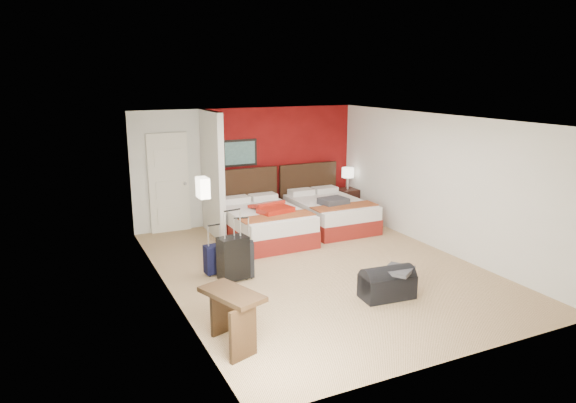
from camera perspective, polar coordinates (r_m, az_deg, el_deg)
ground at (r=8.92m, az=3.32°, el=-7.23°), size 6.50×6.50×0.00m
room_walls at (r=9.31m, az=-8.43°, el=1.59°), size 5.02×6.52×2.50m
red_accent_panel at (r=11.72m, az=-0.96°, el=4.19°), size 3.50×0.04×2.50m
partition_wall at (r=10.54m, az=-8.25°, el=2.97°), size 0.12×1.20×2.50m
entry_door at (r=10.96m, az=-12.88°, el=1.98°), size 0.82×0.06×2.05m
bed_left at (r=10.33m, az=-2.58°, el=-2.52°), size 1.46×2.05×0.60m
bed_right at (r=11.17m, az=4.60°, el=-1.36°), size 1.36×1.95×0.58m
red_suitcase_open at (r=10.19m, az=-1.87°, el=-0.67°), size 0.79×0.98×0.11m
jacket_bundle at (r=10.79m, az=4.97°, el=0.03°), size 0.58×0.49×0.13m
nightstand at (r=12.23m, az=6.47°, el=-0.03°), size 0.44×0.44×0.61m
table_lamp at (r=12.11m, az=6.54°, el=2.51°), size 0.28×0.28×0.50m
suitcase_black at (r=8.32m, az=-5.99°, el=-6.34°), size 0.50×0.35×0.69m
suitcase_charcoal at (r=8.44m, az=-5.05°, el=-6.49°), size 0.43×0.33×0.56m
suitcase_navy at (r=8.65m, az=-7.98°, el=-6.39°), size 0.35×0.23×0.47m
duffel_bag at (r=7.84m, az=10.77°, el=-8.95°), size 0.80×0.48×0.39m
jacket_draped at (r=7.81m, az=11.96°, el=-7.34°), size 0.58×0.56×0.06m
desk at (r=6.42m, az=-6.07°, el=-12.60°), size 0.67×0.92×0.69m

